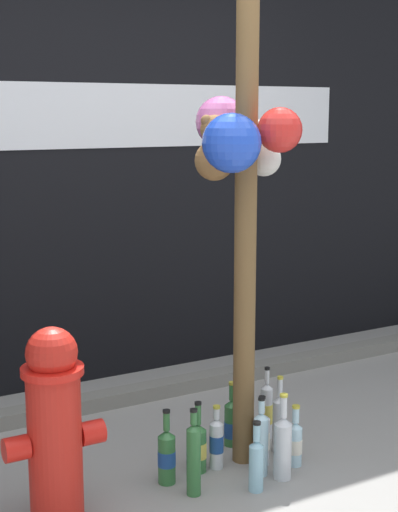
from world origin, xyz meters
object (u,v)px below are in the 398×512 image
Objects in this scene: bottle_0 at (198,447)px; bottle_6 at (256,463)px; bottle_5 at (279,422)px; memorial_post at (242,87)px; bottle_10 at (194,458)px; fire_hydrant at (54,424)px; bottle_2 at (261,442)px; bottle_8 at (216,442)px; bottle_1 at (295,442)px; bottle_3 at (262,438)px; bottle_4 at (167,455)px; bottle_9 at (266,410)px; bottle_7 at (283,445)px; bottle_11 at (232,423)px.

bottle_6 is at bearing -64.96° from bottle_0.
bottle_5 reaches higher than bottle_6.
memorial_post reaches higher than bottle_10.
bottle_6 is (0.81, -0.20, -0.27)m from fire_hydrant.
bottle_10 is at bearing -178.12° from bottle_2.
bottle_5 is at bearing 0.95° from bottle_8.
bottle_1 is at bearing 21.30° from bottle_6.
bottle_6 is at bearing -81.65° from bottle_8.
bottle_5 reaches higher than bottle_8.
bottle_3 reaches higher than bottle_1.
bottle_2 is at bearing -18.97° from bottle_4.
bottle_10 is at bearing -162.99° from bottle_5.
bottle_10 is at bearing -166.88° from bottle_3.
memorial_post reaches higher than bottle_9.
bottle_7 reaches higher than bottle_0.
bottle_4 is 0.61m from bottle_5.
bottle_6 is at bearing -167.31° from bottle_7.
bottle_1 is at bearing -100.05° from bottle_9.
bottle_1 is 0.97× the size of bottle_8.
bottle_11 is (-0.01, 0.40, -0.04)m from bottle_7.
fire_hydrant is 2.06× the size of bottle_10.
bottle_0 is at bearing -162.39° from bottle_9.
bottle_8 reaches higher than bottle_1.
fire_hydrant reaches higher than bottle_3.
memorial_post is 9.78× the size of bottle_6.
fire_hydrant is 1.20m from bottle_9.
bottle_6 is 0.27m from bottle_10.
bottle_9 is (0.24, 0.31, -0.01)m from bottle_2.
bottle_1 is 0.93× the size of bottle_6.
bottle_7 is (-0.12, -0.07, 0.04)m from bottle_1.
bottle_9 is (0.18, 0.39, -0.01)m from bottle_7.
memorial_post is 1.60m from bottle_1.
bottle_1 is (0.41, -0.16, -0.01)m from bottle_0.
bottle_2 is 0.42m from bottle_4.
bottle_2 is at bearing 179.93° from bottle_1.
bottle_2 is 1.22× the size of bottle_8.
bottle_7 is 1.22× the size of bottle_11.
fire_hydrant reaches higher than bottle_2.
bottle_0 is at bearing 9.09° from bottle_4.
bottle_10 reaches higher than bottle_3.
bottle_2 is 0.11m from bottle_3.
bottle_11 is (0.40, 0.34, -0.05)m from bottle_10.
bottle_6 is 0.82× the size of bottle_10.
bottle_5 is 1.25× the size of bottle_8.
bottle_9 reaches higher than bottle_0.
bottle_9 is at bearing 28.84° from bottle_10.
bottle_10 is (0.05, -0.15, 0.04)m from bottle_4.
bottle_9 is 1.14× the size of bottle_11.
bottle_3 is 0.84× the size of bottle_7.
bottle_3 is at bearing 50.95° from bottle_6.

